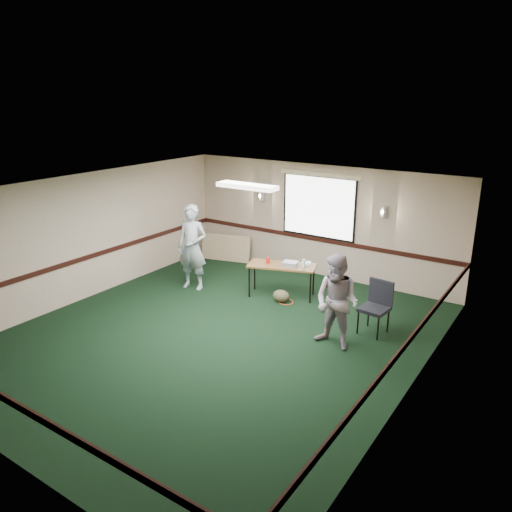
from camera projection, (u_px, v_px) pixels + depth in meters
The scene contains 13 objects.
ground at pixel (217, 336), 9.23m from camera, with size 8.00×8.00×0.00m, color black.
room_shell at pixel (278, 229), 10.41m from camera, with size 8.00×8.02×8.00m.
folding_table at pixel (282, 267), 10.83m from camera, with size 1.57×1.03×0.73m.
projector at pixel (290, 264), 10.71m from camera, with size 0.30×0.25×0.10m, color #96979F.
game_console at pixel (306, 263), 10.83m from camera, with size 0.19×0.15×0.05m, color white.
red_cup at pixel (268, 261), 10.89m from camera, with size 0.08×0.08×0.12m, color red.
water_bottle at pixel (304, 264), 10.55m from camera, with size 0.06×0.06×0.20m, color #95D1F4.
duffel_bag at pixel (281, 296), 10.69m from camera, with size 0.38×0.28×0.26m, color #494229.
cable_coil at pixel (286, 302), 10.70m from camera, with size 0.32×0.32×0.02m, color #CC4019.
folded_table at pixel (226, 248), 13.29m from camera, with size 1.36×0.06×0.70m, color tan.
conference_chair at pixel (377, 303), 9.23m from camera, with size 0.53×0.55×0.99m.
person_left at pixel (192, 247), 11.21m from camera, with size 0.71×0.47×1.95m, color #416890.
person_right at pixel (337, 302), 8.58m from camera, with size 0.82×0.64×1.70m, color #778AB9.
Camera 1 is at (5.22, -6.50, 4.28)m, focal length 35.00 mm.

